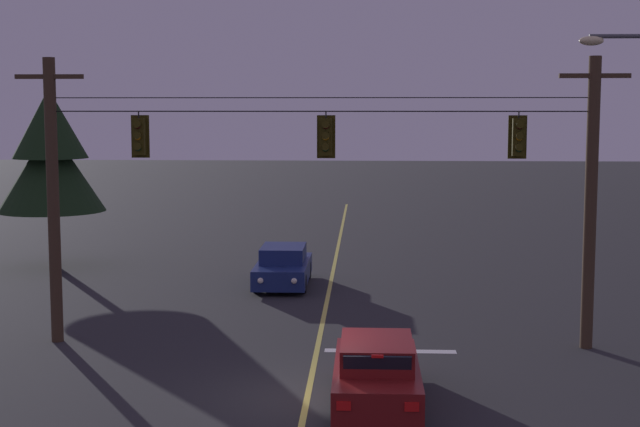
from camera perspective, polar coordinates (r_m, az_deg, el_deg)
The scene contains 10 objects.
ground_plane at distance 20.68m, azimuth -0.78°, elevation -11.16°, with size 180.00×180.00×0.00m, color #28282B.
lane_centre_stripe at distance 30.92m, azimuth 0.46°, elevation -5.19°, with size 0.14×60.00×0.01m, color #D1C64C.
stop_bar_paint at distance 24.48m, azimuth 4.31°, elevation -8.36°, with size 3.40×0.36×0.01m, color silver.
signal_span_assembly at distance 24.39m, azimuth -0.12°, elevation 0.99°, with size 15.87×0.32×7.57m.
traffic_light_leftmost at distance 24.96m, azimuth -10.99°, elevation 4.63°, with size 0.48×0.41×1.22m.
traffic_light_left_inner at distance 24.26m, azimuth 0.36°, elevation 4.70°, with size 0.48×0.41×1.22m.
traffic_light_centre at distance 24.55m, azimuth 12.00°, elevation 4.58°, with size 0.48×0.41×1.22m.
car_waiting_near_lane at distance 20.22m, azimuth 3.47°, elevation -9.67°, with size 1.80×4.33×1.39m.
car_oncoming_lead at distance 33.10m, azimuth -2.26°, elevation -3.28°, with size 1.80×4.42×1.39m.
tree_verge_near at distance 37.88m, azimuth -16.11°, elevation 3.38°, with size 4.15×4.15×7.00m.
Camera 1 is at (1.25, -19.66, 6.28)m, focal length 52.49 mm.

